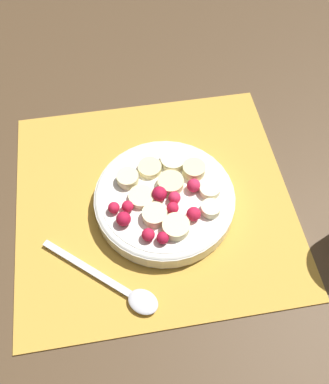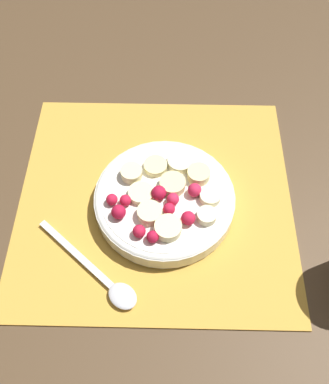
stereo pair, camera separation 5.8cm
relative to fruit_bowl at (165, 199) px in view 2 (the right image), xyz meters
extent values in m
plane|color=#4C3823|center=(0.01, -0.01, -0.02)|extent=(3.00, 3.00, 0.00)
cube|color=gold|center=(0.01, -0.01, -0.02)|extent=(0.39, 0.37, 0.01)
cylinder|color=silver|center=(0.00, 0.00, -0.01)|extent=(0.20, 0.20, 0.02)
torus|color=silver|center=(0.00, 0.00, 0.00)|extent=(0.20, 0.20, 0.01)
cylinder|color=white|center=(0.00, 0.00, 0.01)|extent=(0.18, 0.18, 0.00)
cylinder|color=beige|center=(-0.01, -0.02, 0.02)|extent=(0.05, 0.05, 0.01)
cylinder|color=beige|center=(0.02, 0.03, 0.02)|extent=(0.04, 0.04, 0.01)
cylinder|color=beige|center=(0.03, 0.00, 0.01)|extent=(0.04, 0.04, 0.01)
cylinder|color=beige|center=(0.01, -0.05, 0.01)|extent=(0.04, 0.04, 0.01)
cylinder|color=#F4EAB7|center=(-0.06, 0.04, 0.02)|extent=(0.04, 0.04, 0.01)
cylinder|color=beige|center=(0.05, -0.03, 0.02)|extent=(0.03, 0.03, 0.01)
cylinder|color=beige|center=(-0.01, 0.05, 0.02)|extent=(0.04, 0.04, 0.01)
cylinder|color=#F4EAB7|center=(-0.06, 0.00, 0.01)|extent=(0.04, 0.04, 0.01)
cylinder|color=#F4EAB7|center=(-0.02, -0.05, 0.01)|extent=(0.05, 0.05, 0.01)
cylinder|color=beige|center=(-0.05, -0.03, 0.02)|extent=(0.04, 0.04, 0.01)
sphere|color=red|center=(-0.01, 0.03, 0.02)|extent=(0.02, 0.02, 0.02)
sphere|color=red|center=(0.07, 0.01, 0.02)|extent=(0.02, 0.02, 0.02)
sphere|color=red|center=(-0.03, 0.04, 0.02)|extent=(0.02, 0.02, 0.02)
sphere|color=#D12347|center=(-0.04, 0.00, 0.02)|extent=(0.02, 0.02, 0.02)
sphere|color=red|center=(0.05, 0.01, 0.02)|extent=(0.02, 0.02, 0.02)
sphere|color=#B21433|center=(0.01, 0.00, 0.02)|extent=(0.02, 0.02, 0.02)
sphere|color=red|center=(0.03, 0.06, 0.02)|extent=(0.02, 0.02, 0.02)
sphere|color=#B21433|center=(0.06, 0.03, 0.02)|extent=(0.02, 0.02, 0.02)
sphere|color=#D12347|center=(-0.01, 0.01, 0.02)|extent=(0.02, 0.02, 0.02)
sphere|color=#B21433|center=(0.01, 0.07, 0.02)|extent=(0.02, 0.02, 0.02)
cube|color=silver|center=(0.12, 0.08, -0.02)|extent=(0.11, 0.10, 0.00)
ellipsoid|color=silver|center=(0.05, 0.14, -0.01)|extent=(0.05, 0.05, 0.01)
camera|label=1|loc=(0.05, 0.31, 0.51)|focal=40.00mm
camera|label=2|loc=(-0.01, 0.31, 0.51)|focal=40.00mm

